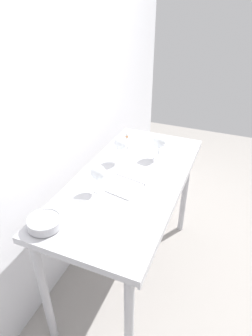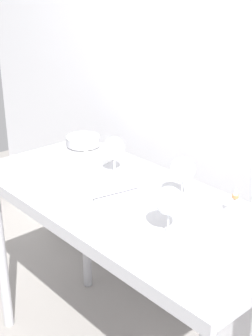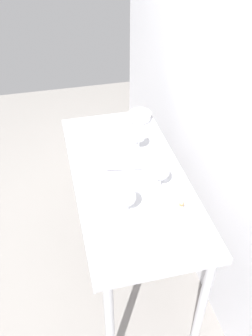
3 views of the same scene
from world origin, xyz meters
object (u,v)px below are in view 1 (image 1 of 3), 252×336
(tasting_sheet_upper, at_px, (88,211))
(wine_glass_far_right, at_px, (121,144))
(wine_glass_near_right, at_px, (159,142))
(open_notebook, at_px, (130,180))
(wine_glass_far_left, at_px, (98,173))
(decanter_funnel, at_px, (127,142))
(tasting_bowl, at_px, (45,222))

(tasting_sheet_upper, bearing_deg, wine_glass_far_right, -7.49)
(wine_glass_near_right, distance_m, open_notebook, 0.37)
(open_notebook, bearing_deg, wine_glass_near_right, -1.14)
(wine_glass_far_left, distance_m, wine_glass_far_right, 0.38)
(wine_glass_near_right, distance_m, decanter_funnel, 0.29)
(wine_glass_far_right, bearing_deg, open_notebook, -143.22)
(wine_glass_far_left, distance_m, tasting_bowl, 0.40)
(wine_glass_far_left, relative_size, wine_glass_near_right, 0.96)
(wine_glass_near_right, height_order, open_notebook, wine_glass_near_right)
(wine_glass_far_left, xyz_separation_m, tasting_bowl, (-0.37, 0.11, -0.09))
(wine_glass_near_right, relative_size, open_notebook, 0.45)
(open_notebook, bearing_deg, decanter_funnel, 35.85)
(wine_glass_near_right, relative_size, decanter_funnel, 1.44)
(wine_glass_far_left, distance_m, open_notebook, 0.24)
(wine_glass_far_left, height_order, tasting_bowl, wine_glass_far_left)
(wine_glass_far_left, height_order, decanter_funnel, wine_glass_far_left)
(wine_glass_near_right, bearing_deg, tasting_sheet_upper, 166.34)
(wine_glass_far_left, distance_m, tasting_sheet_upper, 0.23)
(tasting_bowl, bearing_deg, decanter_funnel, -2.49)
(wine_glass_far_left, xyz_separation_m, wine_glass_near_right, (0.52, -0.20, 0.00))
(wine_glass_far_left, height_order, tasting_sheet_upper, wine_glass_far_left)
(tasting_sheet_upper, relative_size, tasting_bowl, 1.46)
(wine_glass_far_right, distance_m, tasting_bowl, 0.76)
(wine_glass_far_left, relative_size, open_notebook, 0.44)
(wine_glass_far_right, height_order, tasting_bowl, wine_glass_far_right)
(tasting_sheet_upper, bearing_deg, decanter_funnel, -5.73)
(wine_glass_far_right, relative_size, decanter_funnel, 1.46)
(open_notebook, height_order, tasting_sheet_upper, open_notebook)
(wine_glass_near_right, distance_m, tasting_bowl, 0.95)
(open_notebook, height_order, tasting_bowl, tasting_bowl)
(wine_glass_far_left, bearing_deg, decanter_funnel, 6.53)
(wine_glass_far_left, relative_size, decanter_funnel, 1.38)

